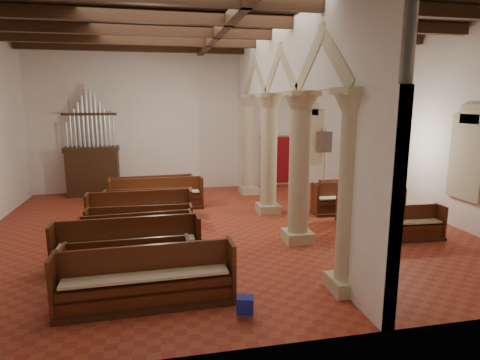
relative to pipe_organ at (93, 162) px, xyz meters
name	(u,v)px	position (x,y,z in m)	size (l,w,h in m)	color
floor	(224,229)	(4.50, -5.50, -1.37)	(14.00, 14.00, 0.00)	#953A20
ceiling	(223,20)	(4.50, -5.50, 4.63)	(14.00, 14.00, 0.00)	#342211
wall_back	(201,120)	(4.50, 0.50, 1.63)	(14.00, 0.02, 6.00)	white
wall_front	(291,158)	(4.50, -11.50, 1.63)	(14.00, 0.02, 6.00)	white
wall_right	(436,127)	(11.50, -5.50, 1.63)	(0.02, 12.00, 6.00)	white
ceiling_beams	(223,27)	(4.50, -5.50, 4.45)	(13.80, 11.80, 0.30)	#392312
arcade	(283,110)	(6.30, -5.50, 2.19)	(0.90, 11.90, 6.00)	tan
window_right_a	(468,157)	(11.48, -7.00, 0.83)	(0.03, 1.00, 2.20)	#2B6146
window_right_b	(390,143)	(11.48, -3.00, 0.83)	(0.03, 1.00, 2.20)	#2B6146
window_back	(309,137)	(9.50, 0.48, 0.83)	(1.00, 0.03, 2.20)	#2B6146
pipe_organ	(93,162)	(0.00, 0.00, 0.00)	(2.10, 0.85, 4.40)	#392312
lectern	(113,182)	(0.76, -0.07, -0.84)	(0.54, 0.55, 1.29)	#381B11
dossal_curtain	(278,160)	(8.00, 0.42, -0.21)	(1.80, 0.07, 2.17)	maroon
processional_banner	(324,167)	(10.09, -0.01, -0.54)	(0.59, 0.76, 2.65)	#392312
hymnal_box_a	(245,305)	(4.02, -10.59, -1.12)	(0.30, 0.24, 0.30)	navy
hymnal_box_b	(218,248)	(3.96, -7.74, -1.12)	(0.31, 0.25, 0.31)	navy
hymnal_box_c	(184,222)	(3.30, -5.41, -1.11)	(0.32, 0.26, 0.32)	#153D94
tube_heater_a	(109,296)	(1.58, -9.59, -1.21)	(0.11, 0.11, 1.10)	white
tube_heater_b	(120,272)	(1.71, -8.50, -1.21)	(0.11, 0.11, 1.06)	white
nave_pew_0	(147,287)	(2.31, -9.79, -1.00)	(3.33, 0.85, 1.14)	#392312
nave_pew_1	(128,272)	(1.91, -8.93, -1.04)	(2.54, 0.69, 0.99)	#392312
nave_pew_2	(129,252)	(1.86, -7.87, -0.99)	(3.33, 0.82, 1.15)	#392312
nave_pew_3	(137,239)	(2.00, -6.80, -1.06)	(2.87, 0.77, 0.96)	#392312
nave_pew_4	(141,229)	(2.06, -6.04, -1.06)	(2.90, 0.76, 0.95)	#392312
nave_pew_5	(141,215)	(2.02, -4.71, -1.01)	(3.16, 0.73, 1.09)	#392312
nave_pew_6	(149,209)	(2.26, -3.86, -1.06)	(2.88, 0.79, 0.96)	#392312
nave_pew_7	(157,199)	(2.52, -2.75, -1.01)	(3.27, 0.75, 1.11)	#392312
nave_pew_8	(152,195)	(2.33, -1.90, -1.03)	(3.10, 0.83, 1.04)	#392312
aisle_pew_0	(410,228)	(9.44, -7.47, -1.05)	(1.91, 0.74, 0.95)	#392312
aisle_pew_1	(372,219)	(8.88, -6.39, -1.05)	(1.79, 0.70, 0.95)	#392312
aisle_pew_2	(370,210)	(9.26, -5.64, -1.01)	(2.13, 0.74, 1.09)	#392312
aisle_pew_3	(343,203)	(8.77, -4.67, -1.01)	(2.11, 0.80, 1.08)	#392312
aisle_pew_4	(345,196)	(9.39, -3.59, -1.05)	(1.95, 0.71, 0.95)	#392312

